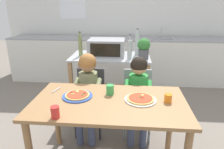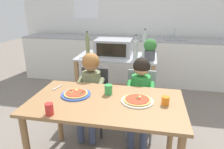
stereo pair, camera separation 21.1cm
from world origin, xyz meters
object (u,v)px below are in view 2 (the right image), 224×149
object	(u,v)px
pizza_plate_white	(137,100)
bottle_slim_sauce	(88,45)
potted_herb_plant	(150,49)
pizza_plate_blue_rimmed	(76,94)
drinking_cup_green	(108,90)
drinking_cup_orange	(165,101)
dining_table	(106,111)
dining_chair_right	(140,99)
kitchen_island_cart	(117,74)
dining_chair_left	(93,95)
bottle_tall_green_wine	(144,45)
serving_spoon	(57,88)
bottle_squat_spirits	(136,50)
drinking_cup_red	(49,109)
child_in_green_shirt	(140,89)
child_in_olive_shirt	(90,84)
toaster_oven	(114,47)

from	to	relation	value
pizza_plate_white	bottle_slim_sauce	bearing A→B (deg)	125.64
potted_herb_plant	pizza_plate_blue_rimmed	size ratio (longest dim) A/B	0.99
drinking_cup_green	drinking_cup_orange	size ratio (longest dim) A/B	1.27
dining_table	dining_chair_right	world-z (taller)	dining_chair_right
drinking_cup_green	kitchen_island_cart	bearing A→B (deg)	95.28
kitchen_island_cart	dining_chair_left	distance (m)	0.61
bottle_tall_green_wine	dining_chair_right	distance (m)	0.84
dining_chair_right	pizza_plate_white	distance (m)	0.69
dining_chair_right	serving_spoon	world-z (taller)	dining_chair_right
drinking_cup_orange	bottle_squat_spirits	bearing A→B (deg)	109.08
bottle_tall_green_wine	dining_chair_left	xyz separation A→B (m)	(-0.59, -0.65, -0.55)
drinking_cup_red	drinking_cup_orange	bearing A→B (deg)	20.98
bottle_tall_green_wine	child_in_green_shirt	distance (m)	0.85
bottle_slim_sauce	kitchen_island_cart	bearing A→B (deg)	5.12
dining_chair_right	child_in_olive_shirt	bearing A→B (deg)	-167.58
dining_chair_left	drinking_cup_orange	size ratio (longest dim) A/B	10.73
kitchen_island_cart	bottle_slim_sauce	xyz separation A→B (m)	(-0.43, -0.04, 0.43)
dining_chair_left	pizza_plate_blue_rimmed	size ratio (longest dim) A/B	2.85
dining_table	serving_spoon	distance (m)	0.60
dining_chair_right	pizza_plate_white	world-z (taller)	dining_chair_right
toaster_oven	pizza_plate_blue_rimmed	xyz separation A→B (m)	(-0.15, -1.17, -0.22)
dining_chair_left	dining_chair_right	size ratio (longest dim) A/B	1.00
child_in_green_shirt	drinking_cup_red	bearing A→B (deg)	-127.87
kitchen_island_cart	child_in_olive_shirt	distance (m)	0.72
potted_herb_plant	dining_chair_right	xyz separation A→B (m)	(-0.08, -0.42, -0.54)
drinking_cup_orange	bottle_tall_green_wine	bearing A→B (deg)	101.28
bottle_tall_green_wine	pizza_plate_blue_rimmed	world-z (taller)	bottle_tall_green_wine
bottle_squat_spirits	dining_chair_left	world-z (taller)	bottle_squat_spirits
drinking_cup_orange	serving_spoon	xyz separation A→B (m)	(-1.09, 0.16, -0.03)
kitchen_island_cart	pizza_plate_blue_rimmed	distance (m)	1.18
dining_table	drinking_cup_orange	size ratio (longest dim) A/B	18.61
bottle_squat_spirits	drinking_cup_orange	distance (m)	1.11
toaster_oven	pizza_plate_white	distance (m)	1.29
pizza_plate_white	drinking_cup_orange	size ratio (longest dim) A/B	3.84
dining_table	pizza_plate_blue_rimmed	xyz separation A→B (m)	(-0.31, 0.06, 0.12)
kitchen_island_cart	dining_chair_left	size ratio (longest dim) A/B	1.39
dining_chair_right	child_in_olive_shirt	size ratio (longest dim) A/B	0.79
dining_table	drinking_cup_orange	distance (m)	0.55
toaster_oven	drinking_cup_red	xyz separation A→B (m)	(-0.23, -1.56, -0.18)
bottle_squat_spirits	pizza_plate_blue_rimmed	distance (m)	1.14
child_in_green_shirt	bottle_slim_sauce	bearing A→B (deg)	142.15
dining_table	pizza_plate_blue_rimmed	distance (m)	0.34
kitchen_island_cart	pizza_plate_white	world-z (taller)	kitchen_island_cart
dining_chair_left	child_in_olive_shirt	distance (m)	0.23
child_in_olive_shirt	drinking_cup_green	bearing A→B (deg)	-51.61
child_in_green_shirt	potted_herb_plant	bearing A→B (deg)	81.95
dining_chair_right	drinking_cup_red	bearing A→B (deg)	-124.31
dining_table	bottle_tall_green_wine	bearing A→B (deg)	78.02
pizza_plate_white	drinking_cup_red	distance (m)	0.76
child_in_green_shirt	drinking_cup_red	size ratio (longest dim) A/B	10.31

